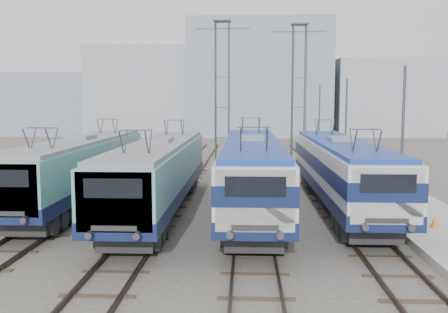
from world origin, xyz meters
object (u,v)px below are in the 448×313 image
locomotive_center_right (252,168)px  mast_front (402,149)px  locomotive_far_right (340,167)px  mast_rear (319,124)px  mast_mid (346,132)px  safety_cone (435,222)px  catenary_tower_east (299,88)px  locomotive_center_left (159,171)px  locomotive_far_left (81,165)px  catenary_tower_west (222,87)px

locomotive_center_right → mast_front: mast_front is taller
locomotive_far_right → mast_rear: 20.28m
locomotive_far_right → mast_mid: (1.85, 8.15, 1.29)m
locomotive_center_right → safety_cone: size_ratio=35.12×
mast_mid → catenary_tower_east: bearing=101.9°
locomotive_center_left → mast_mid: mast_mid is taller
locomotive_far_left → locomotive_far_right: bearing=-2.0°
mast_mid → safety_cone: (1.16, -12.90, -2.95)m
mast_front → mast_mid: same height
catenary_tower_west → catenary_tower_east: same height
locomotive_far_left → catenary_tower_west: catenary_tower_west is taller
locomotive_far_left → mast_rear: (15.35, 19.69, 1.35)m
locomotive_center_left → locomotive_far_left: bearing=157.2°
locomotive_far_right → mast_rear: mast_rear is taller
locomotive_center_right → mast_front: bearing=-23.9°
mast_rear → mast_front: bearing=-90.0°
locomotive_far_left → catenary_tower_west: size_ratio=1.43×
locomotive_far_left → locomotive_center_left: locomotive_center_left is taller
catenary_tower_west → mast_front: 22.00m
safety_cone → mast_front: bearing=142.4°
locomotive_far_left → mast_rear: 25.00m
locomotive_center_right → mast_mid: 11.24m
catenary_tower_west → catenary_tower_east: 6.80m
locomotive_center_left → safety_cone: (12.01, -3.31, -1.61)m
locomotive_center_right → locomotive_center_left: bearing=-175.0°
locomotive_far_left → mast_mid: 17.22m
locomotive_far_left → locomotive_center_left: bearing=-22.8°
mast_rear → safety_cone: mast_rear is taller
catenary_tower_east → mast_front: bearing=-84.5°
locomotive_center_right → mast_front: size_ratio=2.54×
safety_cone → locomotive_far_right: bearing=122.4°
catenary_tower_west → mast_mid: catenary_tower_west is taller
mast_front → catenary_tower_west: bearing=113.3°
locomotive_center_left → mast_front: bearing=-12.6°
catenary_tower_west → locomotive_center_right: bearing=-82.5°
locomotive_far_right → safety_cone: locomotive_far_right is taller
locomotive_center_right → mast_mid: mast_mid is taller
mast_front → mast_rear: same height
safety_cone → locomotive_center_right: bearing=153.7°
locomotive_center_right → mast_rear: size_ratio=2.54×
locomotive_center_right → mast_front: (6.35, -2.81, 1.23)m
mast_rear → locomotive_far_left: bearing=-127.9°
mast_front → mast_mid: 12.00m
catenary_tower_west → catenary_tower_east: (6.50, 2.00, 0.00)m
mast_front → mast_rear: 24.00m
safety_cone → mast_rear: bearing=92.7°
locomotive_center_right → catenary_tower_west: (-2.25, 17.19, 4.37)m
mast_rear → catenary_tower_east: bearing=-136.4°
mast_mid → mast_rear: 12.00m
catenary_tower_east → mast_front: (2.10, -22.00, -3.14)m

